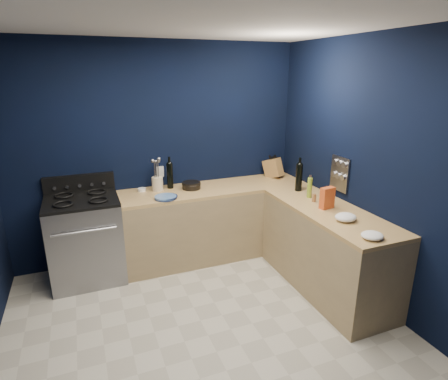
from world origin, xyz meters
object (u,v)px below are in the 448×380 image
gas_range (86,241)px  plate_stack (166,197)px  knife_block (273,168)px  utensil_crock (157,184)px  crouton_bag (327,198)px

gas_range → plate_stack: plate_stack is taller
plate_stack → knife_block: knife_block is taller
utensil_crock → knife_block: bearing=0.5°
gas_range → plate_stack: 1.00m
utensil_crock → plate_stack: bearing=-86.9°
gas_range → plate_stack: size_ratio=3.79×
gas_range → plate_stack: (0.88, -0.18, 0.46)m
gas_range → utensil_crock: bearing=9.7°
utensil_crock → knife_block: knife_block is taller
knife_block → crouton_bag: size_ratio=1.09×
crouton_bag → utensil_crock: bearing=131.4°
plate_stack → gas_range: bearing=168.1°
plate_stack → knife_block: size_ratio=1.00×
plate_stack → utensil_crock: (-0.02, 0.33, 0.07)m
plate_stack → crouton_bag: crouton_bag is taller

